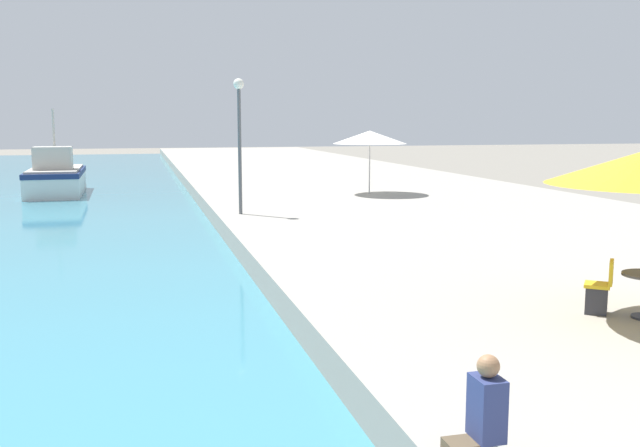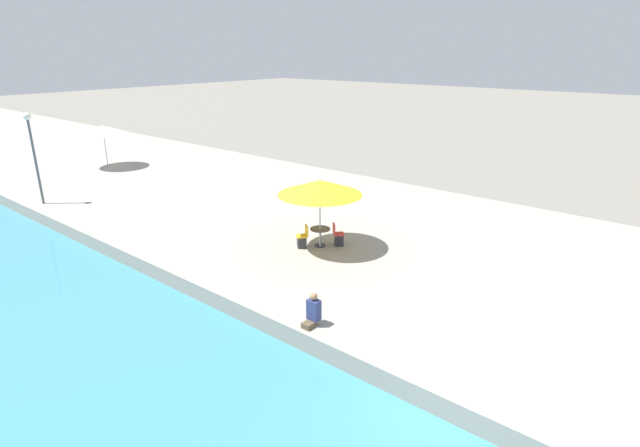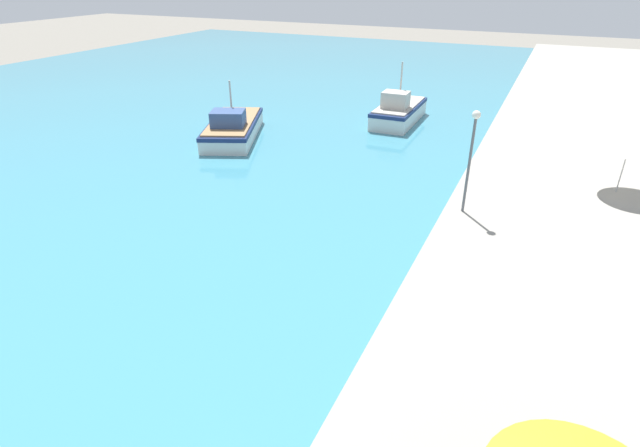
{
  "view_description": "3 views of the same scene",
  "coord_description": "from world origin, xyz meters",
  "px_view_note": "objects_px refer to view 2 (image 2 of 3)",
  "views": [
    {
      "loc": [
        -2.57,
        -1.21,
        3.81
      ],
      "look_at": [
        1.5,
        14.65,
        1.43
      ],
      "focal_mm": 40.0,
      "sensor_mm": 36.0,
      "label": 1
    },
    {
      "loc": [
        -8.98,
        -3.45,
        8.1
      ],
      "look_at": [
        5.2,
        8.23,
        1.63
      ],
      "focal_mm": 28.0,
      "sensor_mm": 36.0,
      "label": 2
    },
    {
      "loc": [
        3.49,
        1.88,
        10.45
      ],
      "look_at": [
        -4.0,
        18.0,
        1.23
      ],
      "focal_mm": 28.0,
      "sensor_mm": 36.0,
      "label": 3
    }
  ],
  "objects_px": {
    "cafe_umbrella_pink": "(320,187)",
    "lamppost": "(32,143)",
    "cafe_chair_left": "(302,240)",
    "cafe_umbrella_white": "(103,130)",
    "cafe_chair_right": "(338,238)",
    "person_at_quay": "(313,311)",
    "cafe_table": "(320,233)"
  },
  "relations": [
    {
      "from": "cafe_umbrella_pink",
      "to": "lamppost",
      "type": "distance_m",
      "value": 15.29
    },
    {
      "from": "cafe_umbrella_pink",
      "to": "cafe_chair_left",
      "type": "relative_size",
      "value": 3.58
    },
    {
      "from": "cafe_umbrella_white",
      "to": "cafe_chair_right",
      "type": "xyz_separation_m",
      "value": [
        -1.37,
        -20.41,
        -2.12
      ]
    },
    {
      "from": "person_at_quay",
      "to": "cafe_chair_right",
      "type": "bearing_deg",
      "value": 30.81
    },
    {
      "from": "cafe_umbrella_white",
      "to": "cafe_umbrella_pink",
      "type": "bearing_deg",
      "value": -95.73
    },
    {
      "from": "cafe_umbrella_pink",
      "to": "cafe_umbrella_white",
      "type": "height_order",
      "value": "cafe_umbrella_pink"
    },
    {
      "from": "cafe_table",
      "to": "cafe_umbrella_white",
      "type": "bearing_deg",
      "value": 84.58
    },
    {
      "from": "cafe_umbrella_white",
      "to": "person_at_quay",
      "type": "relative_size",
      "value": 3.22
    },
    {
      "from": "person_at_quay",
      "to": "cafe_table",
      "type": "bearing_deg",
      "value": 37.48
    },
    {
      "from": "cafe_umbrella_white",
      "to": "person_at_quay",
      "type": "bearing_deg",
      "value": -105.81
    },
    {
      "from": "cafe_umbrella_pink",
      "to": "lamppost",
      "type": "relative_size",
      "value": 0.71
    },
    {
      "from": "cafe_umbrella_pink",
      "to": "cafe_chair_left",
      "type": "xyz_separation_m",
      "value": [
        -0.45,
        0.53,
        -2.14
      ]
    },
    {
      "from": "cafe_chair_right",
      "to": "person_at_quay",
      "type": "xyz_separation_m",
      "value": [
        -5.3,
        -3.16,
        0.11
      ]
    },
    {
      "from": "cafe_table",
      "to": "cafe_chair_right",
      "type": "xyz_separation_m",
      "value": [
        0.51,
        -0.51,
        -0.21
      ]
    },
    {
      "from": "cafe_chair_left",
      "to": "cafe_chair_right",
      "type": "distance_m",
      "value": 1.44
    },
    {
      "from": "person_at_quay",
      "to": "lamppost",
      "type": "height_order",
      "value": "lamppost"
    },
    {
      "from": "person_at_quay",
      "to": "lamppost",
      "type": "bearing_deg",
      "value": 89.13
    },
    {
      "from": "cafe_umbrella_pink",
      "to": "cafe_umbrella_white",
      "type": "distance_m",
      "value": 20.09
    },
    {
      "from": "cafe_umbrella_white",
      "to": "cafe_chair_left",
      "type": "bearing_deg",
      "value": -97.19
    },
    {
      "from": "cafe_umbrella_pink",
      "to": "person_at_quay",
      "type": "xyz_separation_m",
      "value": [
        -4.67,
        -3.58,
        -2.03
      ]
    },
    {
      "from": "lamppost",
      "to": "cafe_chair_left",
      "type": "bearing_deg",
      "value": -74.38
    },
    {
      "from": "cafe_chair_right",
      "to": "lamppost",
      "type": "height_order",
      "value": "lamppost"
    },
    {
      "from": "cafe_table",
      "to": "cafe_chair_right",
      "type": "height_order",
      "value": "cafe_chair_right"
    },
    {
      "from": "cafe_chair_right",
      "to": "lamppost",
      "type": "distance_m",
      "value": 16.11
    },
    {
      "from": "cafe_table",
      "to": "cafe_chair_left",
      "type": "height_order",
      "value": "cafe_chair_left"
    },
    {
      "from": "cafe_umbrella_white",
      "to": "cafe_chair_left",
      "type": "height_order",
      "value": "cafe_umbrella_white"
    },
    {
      "from": "cafe_table",
      "to": "cafe_chair_left",
      "type": "xyz_separation_m",
      "value": [
        -0.57,
        0.45,
        -0.21
      ]
    },
    {
      "from": "cafe_umbrella_pink",
      "to": "person_at_quay",
      "type": "bearing_deg",
      "value": -142.5
    },
    {
      "from": "cafe_umbrella_pink",
      "to": "cafe_table",
      "type": "relative_size",
      "value": 4.07
    },
    {
      "from": "cafe_table",
      "to": "lamppost",
      "type": "distance_m",
      "value": 15.45
    },
    {
      "from": "lamppost",
      "to": "cafe_chair_right",
      "type": "bearing_deg",
      "value": -71.54
    },
    {
      "from": "cafe_umbrella_pink",
      "to": "cafe_chair_right",
      "type": "height_order",
      "value": "cafe_umbrella_pink"
    }
  ]
}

